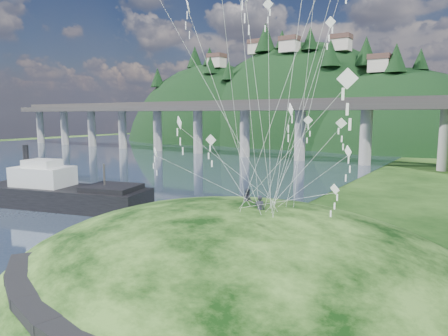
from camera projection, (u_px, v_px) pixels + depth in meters
The scene contains 10 objects.
ground at pixel (137, 264), 30.43m from camera, with size 320.00×320.00×0.00m, color black.
water at pixel (14, 162), 94.70m from camera, with size 240.00×240.00×0.00m, color #2E3D56.
grass_hill at pixel (240, 299), 27.89m from camera, with size 36.00×32.00×13.00m.
footpath at pixel (95, 320), 18.01m from camera, with size 22.29×5.84×0.83m.
bridge at pixel (264, 120), 101.45m from camera, with size 160.00×11.00×15.00m.
far_ridge at pixel (287, 162), 156.14m from camera, with size 153.00×70.00×94.50m.
work_barge at pixel (61, 192), 48.59m from camera, with size 22.33×11.45×7.54m.
wooden_dock at pixel (169, 233), 36.90m from camera, with size 12.31×6.51×0.89m.
kite_flyers at pixel (252, 190), 28.80m from camera, with size 3.15×3.03×1.98m.
kite_swarm at pixel (272, 35), 24.56m from camera, with size 18.67×13.83×20.87m.
Camera 1 is at (21.70, -20.60, 11.34)m, focal length 32.00 mm.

